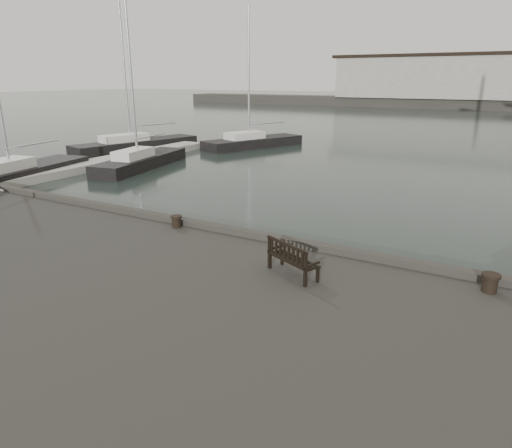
{
  "coord_description": "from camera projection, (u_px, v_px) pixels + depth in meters",
  "views": [
    {
      "loc": [
        5.06,
        -10.81,
        5.9
      ],
      "look_at": [
        -0.8,
        -0.5,
        2.1
      ],
      "focal_mm": 32.0,
      "sensor_mm": 36.0,
      "label": 1
    }
  ],
  "objects": [
    {
      "name": "bench",
      "position": [
        292.0,
        265.0,
        10.46
      ],
      "size": [
        1.44,
        1.0,
        0.79
      ],
      "rotation": [
        0.0,
        0.0,
        -0.43
      ],
      "color": "black",
      "rests_on": "quay"
    },
    {
      "name": "bollard_right",
      "position": [
        490.0,
        283.0,
        9.65
      ],
      "size": [
        0.46,
        0.46,
        0.41
      ],
      "primitive_type": "cylinder",
      "rotation": [
        0.0,
        0.0,
        -0.2
      ],
      "color": "black",
      "rests_on": "quay"
    },
    {
      "name": "bollard_left",
      "position": [
        176.0,
        221.0,
        13.87
      ],
      "size": [
        0.42,
        0.42,
        0.36
      ],
      "primitive_type": "cylinder",
      "rotation": [
        0.0,
        0.0,
        -0.27
      ],
      "color": "black",
      "rests_on": "quay"
    },
    {
      "name": "yacht_c",
      "position": [
        142.0,
        164.0,
        31.45
      ],
      "size": [
        3.76,
        9.15,
        12.09
      ],
      "rotation": [
        0.0,
        0.0,
        0.19
      ],
      "color": "black",
      "rests_on": "ground"
    },
    {
      "name": "ground",
      "position": [
        289.0,
        293.0,
        13.13
      ],
      "size": [
        400.0,
        400.0,
        0.0
      ],
      "primitive_type": "plane",
      "color": "black",
      "rests_on": "ground"
    },
    {
      "name": "breakwater",
      "position": [
        470.0,
        87.0,
        90.13
      ],
      "size": [
        140.0,
        9.5,
        12.2
      ],
      "color": "#383530",
      "rests_on": "ground"
    },
    {
      "name": "yacht_b",
      "position": [
        137.0,
        147.0,
        39.5
      ],
      "size": [
        5.28,
        11.58,
        14.78
      ],
      "rotation": [
        0.0,
        0.0,
        -0.26
      ],
      "color": "black",
      "rests_on": "ground"
    },
    {
      "name": "yacht_d",
      "position": [
        253.0,
        144.0,
        40.99
      ],
      "size": [
        5.96,
        9.94,
        12.15
      ],
      "rotation": [
        0.0,
        0.0,
        -0.38
      ],
      "color": "black",
      "rests_on": "ground"
    },
    {
      "name": "yacht_a",
      "position": [
        18.0,
        177.0,
        27.44
      ],
      "size": [
        4.41,
        10.12,
        13.38
      ],
      "rotation": [
        0.0,
        0.0,
        0.19
      ],
      "color": "black",
      "rests_on": "ground"
    },
    {
      "name": "pontoon",
      "position": [
        86.0,
        166.0,
        30.75
      ],
      "size": [
        2.0,
        24.0,
        0.5
      ],
      "primitive_type": "cube",
      "color": "#B5B2A7",
      "rests_on": "ground"
    }
  ]
}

